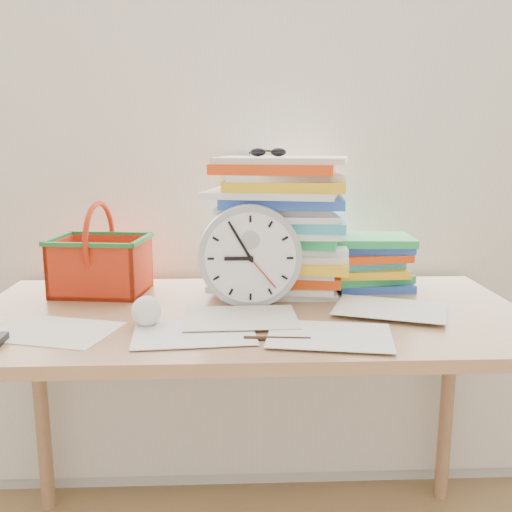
{
  "coord_description": "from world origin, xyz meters",
  "views": [
    {
      "loc": [
        -0.04,
        0.21,
        1.17
      ],
      "look_at": [
        0.02,
        1.6,
        0.89
      ],
      "focal_mm": 40.0,
      "sensor_mm": 36.0,
      "label": 1
    }
  ],
  "objects_px": {
    "clock": "(250,256)",
    "basket": "(100,249)",
    "desk": "(250,339)",
    "paper_stack": "(279,225)",
    "book_stack": "(369,262)"
  },
  "relations": [
    {
      "from": "paper_stack",
      "to": "basket",
      "type": "distance_m",
      "value": 0.51
    },
    {
      "from": "desk",
      "to": "paper_stack",
      "type": "relative_size",
      "value": 3.68
    },
    {
      "from": "desk",
      "to": "book_stack",
      "type": "bearing_deg",
      "value": 31.51
    },
    {
      "from": "desk",
      "to": "basket",
      "type": "xyz_separation_m",
      "value": [
        -0.41,
        0.19,
        0.2
      ]
    },
    {
      "from": "clock",
      "to": "basket",
      "type": "xyz_separation_m",
      "value": [
        -0.42,
        0.15,
        -0.0
      ]
    },
    {
      "from": "book_stack",
      "to": "basket",
      "type": "xyz_separation_m",
      "value": [
        -0.77,
        -0.02,
        0.05
      ]
    },
    {
      "from": "paper_stack",
      "to": "book_stack",
      "type": "bearing_deg",
      "value": 2.07
    },
    {
      "from": "paper_stack",
      "to": "book_stack",
      "type": "height_order",
      "value": "paper_stack"
    },
    {
      "from": "clock",
      "to": "basket",
      "type": "relative_size",
      "value": 1.03
    },
    {
      "from": "paper_stack",
      "to": "basket",
      "type": "relative_size",
      "value": 1.49
    },
    {
      "from": "paper_stack",
      "to": "clock",
      "type": "relative_size",
      "value": 1.44
    },
    {
      "from": "desk",
      "to": "book_stack",
      "type": "distance_m",
      "value": 0.44
    },
    {
      "from": "paper_stack",
      "to": "basket",
      "type": "height_order",
      "value": "paper_stack"
    },
    {
      "from": "clock",
      "to": "book_stack",
      "type": "distance_m",
      "value": 0.4
    },
    {
      "from": "paper_stack",
      "to": "clock",
      "type": "height_order",
      "value": "paper_stack"
    }
  ]
}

